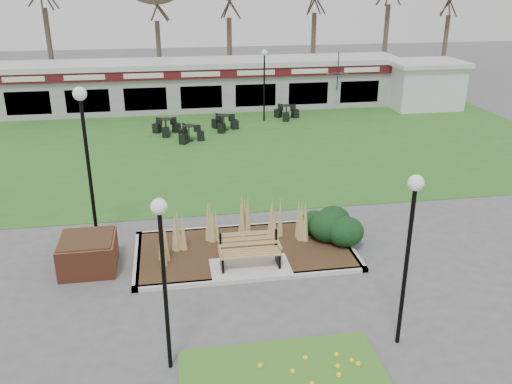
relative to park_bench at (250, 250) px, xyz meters
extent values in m
plane|color=#515154|center=(0.00, -0.25, -0.59)|extent=(100.00, 100.00, 0.00)
cube|color=#286620|center=(0.00, 11.75, -0.58)|extent=(34.00, 16.00, 0.02)
cube|color=#392316|center=(0.00, 0.95, -0.53)|extent=(6.22, 3.22, 0.12)
cube|color=#B7B7B2|center=(0.00, -0.66, -0.53)|extent=(6.40, 0.18, 0.12)
cube|color=#B7B7B2|center=(0.00, 2.56, -0.53)|extent=(6.40, 0.18, 0.12)
cube|color=#B7B7B2|center=(-3.11, 0.95, -0.53)|extent=(0.18, 3.40, 0.12)
cube|color=#B7B7B2|center=(3.11, 0.95, -0.53)|extent=(0.18, 3.40, 0.12)
cube|color=#B7B7B2|center=(0.00, -0.10, -0.52)|extent=(2.20, 1.20, 0.13)
cone|color=tan|center=(-1.90, 1.35, 0.11)|extent=(0.36, 0.36, 1.15)
cone|color=tan|center=(-0.90, 1.75, 0.11)|extent=(0.36, 0.36, 1.15)
cone|color=tan|center=(0.20, 1.95, 0.11)|extent=(0.36, 0.36, 1.15)
cone|color=tan|center=(1.10, 1.75, 0.11)|extent=(0.36, 0.36, 1.15)
cone|color=tan|center=(1.90, 1.35, 0.11)|extent=(0.36, 0.36, 1.15)
cone|color=tan|center=(-2.40, 0.55, 0.11)|extent=(0.36, 0.36, 1.15)
ellipsoid|color=black|center=(2.60, 1.15, 0.00)|extent=(1.21, 1.10, 0.99)
ellipsoid|color=black|center=(3.00, 0.75, -0.04)|extent=(1.10, 1.00, 0.90)
ellipsoid|color=black|center=(2.90, 1.65, -0.06)|extent=(1.06, 0.96, 0.86)
ellipsoid|color=black|center=(2.30, 1.65, -0.11)|extent=(0.92, 0.84, 0.76)
cube|color=tan|center=(0.00, -0.10, -0.03)|extent=(1.70, 0.57, 0.04)
cube|color=tan|center=(0.00, 0.21, 0.25)|extent=(1.70, 0.13, 0.44)
cube|color=black|center=(-0.78, -0.10, -0.25)|extent=(0.06, 0.55, 0.42)
cube|color=black|center=(0.78, -0.10, -0.25)|extent=(0.06, 0.55, 0.42)
cube|color=black|center=(-0.78, 0.20, 0.22)|extent=(0.06, 0.06, 0.50)
cube|color=black|center=(0.78, 0.20, 0.22)|extent=(0.06, 0.06, 0.50)
cube|color=tan|center=(-0.82, -0.12, 0.15)|extent=(0.05, 0.50, 0.04)
cube|color=tan|center=(0.82, -0.12, 0.15)|extent=(0.05, 0.50, 0.04)
cube|color=brown|center=(-4.40, 0.75, -0.14)|extent=(1.50, 1.50, 0.90)
cube|color=#392316|center=(-4.40, 0.75, 0.33)|extent=(1.40, 1.40, 0.06)
cube|color=gray|center=(0.00, 19.75, 0.71)|extent=(24.00, 3.00, 2.60)
cube|color=#4D1015|center=(0.00, 18.20, 1.76)|extent=(24.00, 0.18, 0.55)
cube|color=silver|center=(0.00, 19.75, 2.16)|extent=(24.60, 3.40, 0.30)
cube|color=silver|center=(0.00, 18.09, 1.76)|extent=(22.00, 0.02, 0.28)
cube|color=black|center=(0.00, 18.30, 0.41)|extent=(22.00, 0.10, 1.30)
cube|color=silver|center=(13.50, 17.75, 0.71)|extent=(4.00, 3.00, 2.60)
cube|color=silver|center=(13.50, 17.75, 2.11)|extent=(4.40, 3.40, 0.25)
cylinder|color=#47382B|center=(-9.00, 27.75, 2.00)|extent=(0.36, 0.36, 5.17)
cylinder|color=#47382B|center=(-3.00, 27.75, 2.00)|extent=(0.36, 0.36, 5.17)
cylinder|color=#47382B|center=(3.00, 27.75, 2.00)|extent=(0.36, 0.36, 5.17)
cylinder|color=#47382B|center=(9.00, 27.75, 2.00)|extent=(0.36, 0.36, 5.17)
cylinder|color=#47382B|center=(15.00, 27.75, 2.00)|extent=(0.36, 0.36, 5.17)
cylinder|color=#47382B|center=(21.00, 27.75, 2.00)|extent=(0.36, 0.36, 5.17)
cylinder|color=black|center=(2.76, -3.75, 1.24)|extent=(0.09, 0.09, 3.67)
sphere|color=white|center=(2.76, -3.75, 3.22)|extent=(0.33, 0.33, 0.33)
cylinder|color=black|center=(-2.26, -3.75, 1.17)|extent=(0.09, 0.09, 3.52)
sphere|color=white|center=(-2.26, -3.75, 3.07)|extent=(0.32, 0.32, 0.32)
cylinder|color=black|center=(-4.38, 2.53, 1.60)|extent=(0.11, 0.11, 4.37)
sphere|color=white|center=(-4.38, 2.53, 3.96)|extent=(0.39, 0.39, 0.39)
cylinder|color=black|center=(3.31, 16.07, 1.21)|extent=(0.09, 0.09, 3.59)
sphere|color=white|center=(3.31, 16.07, 3.14)|extent=(0.32, 0.32, 0.32)
cylinder|color=black|center=(-2.11, 14.21, -0.55)|extent=(0.46, 0.46, 0.03)
cylinder|color=black|center=(-2.11, 14.21, -0.18)|extent=(0.05, 0.05, 0.75)
cylinder|color=black|center=(-2.11, 14.21, 0.21)|extent=(0.63, 0.63, 0.03)
cube|color=black|center=(-1.59, 14.46, -0.33)|extent=(0.48, 0.48, 0.48)
cube|color=black|center=(-2.58, 14.53, -0.33)|extent=(0.49, 0.49, 0.48)
cube|color=black|center=(-2.15, 13.64, -0.33)|extent=(0.38, 0.38, 0.48)
cylinder|color=black|center=(-1.02, 12.78, -0.55)|extent=(0.45, 0.45, 0.03)
cylinder|color=black|center=(-1.02, 12.78, -0.19)|extent=(0.05, 0.05, 0.74)
cylinder|color=black|center=(-1.02, 12.78, 0.19)|extent=(0.61, 0.61, 0.03)
cube|color=black|center=(-0.46, 12.77, -0.33)|extent=(0.36, 0.36, 0.47)
cube|color=black|center=(-1.29, 13.27, -0.33)|extent=(0.47, 0.47, 0.47)
cube|color=black|center=(-1.31, 12.30, -0.33)|extent=(0.48, 0.48, 0.47)
cylinder|color=black|center=(4.64, 16.30, -0.55)|extent=(0.45, 0.45, 0.03)
cylinder|color=black|center=(4.64, 16.30, -0.19)|extent=(0.05, 0.05, 0.73)
cylinder|color=black|center=(4.64, 16.30, 0.19)|extent=(0.61, 0.61, 0.03)
cube|color=black|center=(5.19, 16.44, -0.33)|extent=(0.42, 0.42, 0.47)
cube|color=black|center=(4.25, 16.70, -0.33)|extent=(0.49, 0.49, 0.47)
cube|color=black|center=(4.49, 15.76, -0.33)|extent=(0.43, 0.43, 0.47)
cylinder|color=black|center=(0.89, 14.51, -0.55)|extent=(0.46, 0.46, 0.03)
cylinder|color=black|center=(0.89, 14.51, -0.18)|extent=(0.05, 0.05, 0.76)
cylinder|color=black|center=(0.89, 14.51, 0.21)|extent=(0.63, 0.63, 0.03)
cube|color=black|center=(1.46, 14.61, -0.33)|extent=(0.42, 0.42, 0.49)
cube|color=black|center=(0.52, 14.95, -0.33)|extent=(0.51, 0.51, 0.49)
cube|color=black|center=(0.70, 13.96, -0.33)|extent=(0.46, 0.46, 0.49)
cylinder|color=black|center=(8.00, 17.75, 0.51)|extent=(0.06, 0.06, 2.20)
imported|color=#3268B0|center=(8.00, 17.75, 0.92)|extent=(2.15, 2.18, 1.73)
imported|color=black|center=(-8.75, 20.75, 0.10)|extent=(4.42, 2.73, 1.37)
camera|label=1|loc=(-2.00, -13.06, 7.05)|focal=38.00mm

